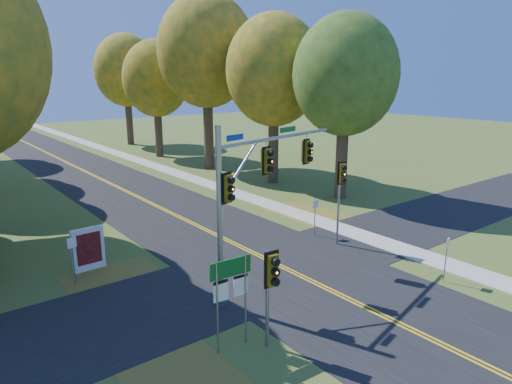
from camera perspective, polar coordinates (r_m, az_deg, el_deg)
ground at (r=19.96m, az=6.84°, el=-11.00°), size 160.00×160.00×0.00m
road_main at (r=19.95m, az=6.84°, el=-10.97°), size 8.00×160.00×0.02m
road_cross at (r=21.28m, az=3.01°, el=-9.22°), size 60.00×6.00×0.02m
centerline_left at (r=19.88m, az=6.63°, el=-11.01°), size 0.10×160.00×0.01m
centerline_right at (r=20.01m, az=7.05°, el=-10.85°), size 0.10×160.00×0.01m
sidewalk_east at (r=24.41m, az=17.34°, el=-6.69°), size 1.60×160.00×0.06m
leaf_patch_w_near at (r=19.78m, az=-15.74°, el=-11.69°), size 4.00×6.00×0.00m
leaf_patch_e at (r=28.42m, az=8.13°, el=-3.26°), size 3.50×8.00×0.00m
tree_e_a at (r=32.52m, az=11.09°, el=14.07°), size 7.20×7.20×12.73m
tree_e_b at (r=36.98m, az=2.27°, el=14.86°), size 7.60×7.60×13.33m
tree_e_c at (r=42.97m, az=-6.19°, el=17.05°), size 8.80×8.80×15.79m
tree_e_d at (r=50.66m, az=-12.38°, el=13.63°), size 7.00×7.00×12.32m
tree_e_e at (r=60.93m, az=-15.91°, el=14.36°), size 7.80×7.80×13.74m
traffic_mast at (r=17.67m, az=-0.37°, el=0.91°), size 7.37×2.15×6.84m
east_signal_pole at (r=23.15m, az=10.61°, el=1.17°), size 0.48×0.59×4.41m
ped_signal_pole at (r=14.28m, az=1.90°, el=-10.56°), size 0.53×0.61×3.34m
route_sign_cluster at (r=14.47m, az=-3.14°, el=-11.47°), size 1.46×0.15×3.12m
info_kiosk at (r=21.86m, az=-20.23°, el=-6.72°), size 1.44×0.27×1.98m
reg_sign_e_north at (r=24.87m, az=7.40°, el=-2.33°), size 0.40×0.07×2.10m
reg_sign_e_south at (r=20.82m, az=22.75°, el=-6.86°), size 0.38×0.12×2.01m
reg_sign_w at (r=20.44m, az=-21.95°, el=-6.90°), size 0.40×0.15×2.14m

